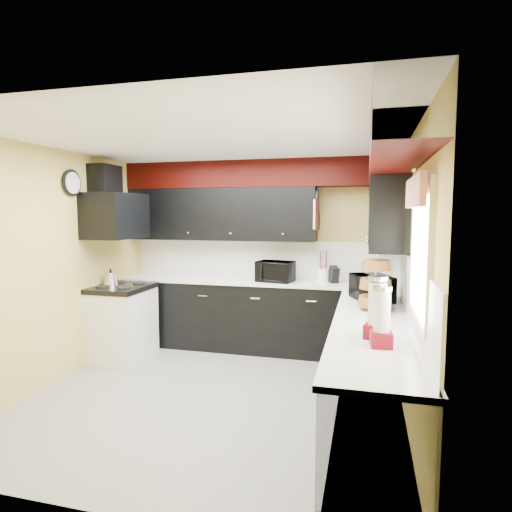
{
  "coord_description": "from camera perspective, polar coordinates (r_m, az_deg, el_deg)",
  "views": [
    {
      "loc": [
        1.43,
        -3.9,
        1.81
      ],
      "look_at": [
        0.25,
        0.67,
        1.34
      ],
      "focal_mm": 30.0,
      "sensor_mm": 36.0,
      "label": 1
    }
  ],
  "objects": [
    {
      "name": "ground",
      "position": [
        4.53,
        -5.39,
        -17.87
      ],
      "size": [
        3.6,
        3.6,
        0.0
      ],
      "primitive_type": "plane",
      "color": "gray",
      "rests_on": "ground"
    },
    {
      "name": "wall_back",
      "position": [
        5.91,
        0.43,
        0.24
      ],
      "size": [
        3.6,
        0.06,
        2.5
      ],
      "primitive_type": "cube",
      "color": "#E0C666",
      "rests_on": "ground"
    },
    {
      "name": "wall_right",
      "position": [
        3.96,
        19.75,
        -2.77
      ],
      "size": [
        0.06,
        3.6,
        2.5
      ],
      "primitive_type": "cube",
      "color": "#E0C666",
      "rests_on": "ground"
    },
    {
      "name": "wall_left",
      "position": [
        5.1,
        -24.94,
        -1.16
      ],
      "size": [
        0.06,
        3.6,
        2.5
      ],
      "primitive_type": "cube",
      "color": "#E0C666",
      "rests_on": "ground"
    },
    {
      "name": "ceiling",
      "position": [
        4.21,
        -5.72,
        15.08
      ],
      "size": [
        3.6,
        3.6,
        0.06
      ],
      "primitive_type": "cube",
      "color": "white",
      "rests_on": "wall_back"
    },
    {
      "name": "cab_back",
      "position": [
        5.75,
        -0.31,
        -7.99
      ],
      "size": [
        3.6,
        0.6,
        0.9
      ],
      "primitive_type": "cube",
      "color": "black",
      "rests_on": "ground"
    },
    {
      "name": "cab_right",
      "position": [
        3.85,
        15.15,
        -15.18
      ],
      "size": [
        0.6,
        3.0,
        0.9
      ],
      "primitive_type": "cube",
      "color": "black",
      "rests_on": "ground"
    },
    {
      "name": "counter_back",
      "position": [
        5.66,
        -0.31,
        -3.37
      ],
      "size": [
        3.62,
        0.64,
        0.04
      ],
      "primitive_type": "cube",
      "color": "white",
      "rests_on": "cab_back"
    },
    {
      "name": "counter_right",
      "position": [
        3.71,
        15.34,
        -8.38
      ],
      "size": [
        0.64,
        3.02,
        0.04
      ],
      "primitive_type": "cube",
      "color": "white",
      "rests_on": "cab_right"
    },
    {
      "name": "splash_back",
      "position": [
        5.9,
        0.4,
        -0.35
      ],
      "size": [
        3.6,
        0.02,
        0.5
      ],
      "primitive_type": "cube",
      "color": "white",
      "rests_on": "counter_back"
    },
    {
      "name": "splash_right",
      "position": [
        3.97,
        19.58,
        -3.63
      ],
      "size": [
        0.02,
        3.6,
        0.5
      ],
      "primitive_type": "cube",
      "color": "white",
      "rests_on": "counter_right"
    },
    {
      "name": "upper_back",
      "position": [
        5.86,
        -4.76,
        5.56
      ],
      "size": [
        2.6,
        0.35,
        0.7
      ],
      "primitive_type": "cube",
      "color": "black",
      "rests_on": "wall_back"
    },
    {
      "name": "upper_right",
      "position": [
        4.81,
        16.91,
        5.32
      ],
      "size": [
        0.35,
        1.8,
        0.7
      ],
      "primitive_type": "cube",
      "color": "black",
      "rests_on": "wall_right"
    },
    {
      "name": "soffit_back",
      "position": [
        5.73,
        -0.01,
        10.84
      ],
      "size": [
        3.6,
        0.36,
        0.35
      ],
      "primitive_type": "cube",
      "color": "black",
      "rests_on": "wall_back"
    },
    {
      "name": "soffit_right",
      "position": [
        3.77,
        17.76,
        13.28
      ],
      "size": [
        0.36,
        3.24,
        0.35
      ],
      "primitive_type": "cube",
      "color": "black",
      "rests_on": "wall_right"
    },
    {
      "name": "stove",
      "position": [
        5.67,
        -17.35,
        -8.67
      ],
      "size": [
        0.6,
        0.75,
        0.86
      ],
      "primitive_type": "cube",
      "color": "white",
      "rests_on": "ground"
    },
    {
      "name": "cooktop",
      "position": [
        5.57,
        -17.49,
        -4.08
      ],
      "size": [
        0.62,
        0.77,
        0.06
      ],
      "primitive_type": "cube",
      "color": "black",
      "rests_on": "stove"
    },
    {
      "name": "hood",
      "position": [
        5.53,
        -18.2,
        5.09
      ],
      "size": [
        0.5,
        0.78,
        0.55
      ],
      "primitive_type": "cube",
      "color": "black",
      "rests_on": "wall_left"
    },
    {
      "name": "hood_duct",
      "position": [
        5.61,
        -19.47,
        9.35
      ],
      "size": [
        0.24,
        0.4,
        0.4
      ],
      "primitive_type": "cube",
      "color": "black",
      "rests_on": "wall_left"
    },
    {
      "name": "window",
      "position": [
        3.04,
        21.19,
        0.4
      ],
      "size": [
        0.03,
        0.86,
        0.96
      ],
      "primitive_type": null,
      "color": "white",
      "rests_on": "wall_right"
    },
    {
      "name": "valance",
      "position": [
        3.02,
        20.42,
        7.99
      ],
      "size": [
        0.04,
        0.88,
        0.2
      ],
      "primitive_type": "cube",
      "color": "red",
      "rests_on": "wall_right"
    },
    {
      "name": "pan_top",
      "position": [
        5.49,
        8.19,
        7.61
      ],
      "size": [
        0.03,
        0.22,
        0.4
      ],
      "primitive_type": null,
      "color": "black",
      "rests_on": "upper_back"
    },
    {
      "name": "pan_mid",
      "position": [
        5.36,
        8.0,
        4.99
      ],
      "size": [
        0.03,
        0.28,
        0.46
      ],
      "primitive_type": null,
      "color": "black",
      "rests_on": "upper_back"
    },
    {
      "name": "pan_low",
      "position": [
        5.62,
        8.3,
        4.7
      ],
      "size": [
        0.03,
        0.24,
        0.42
      ],
      "primitive_type": null,
      "color": "black",
      "rests_on": "upper_back"
    },
    {
      "name": "cut_board",
      "position": [
        5.24,
        7.97,
        5.52
      ],
      "size": [
        0.03,
        0.26,
        0.35
      ],
      "primitive_type": "cube",
      "color": "white",
      "rests_on": "upper_back"
    },
    {
      "name": "baskets",
      "position": [
        4.01,
        15.65,
        -3.57
      ],
      "size": [
        0.27,
        0.27,
        0.5
      ],
      "primitive_type": null,
      "color": "brown",
      "rests_on": "upper_right"
    },
    {
      "name": "clock",
      "position": [
        5.25,
        -23.35,
        8.93
      ],
      "size": [
        0.03,
        0.3,
        0.3
      ],
      "primitive_type": null,
      "color": "black",
      "rests_on": "wall_left"
    },
    {
      "name": "deco_plate",
      "position": [
        3.6,
        20.32,
        12.37
      ],
      "size": [
        0.03,
        0.24,
        0.24
      ],
      "primitive_type": null,
      "color": "white",
      "rests_on": "wall_right"
    },
    {
      "name": "toaster_oven",
      "position": [
        5.49,
        2.56,
        -2.06
      ],
      "size": [
        0.51,
        0.45,
        0.26
      ],
      "primitive_type": "imported",
      "rotation": [
        0.0,
        0.0,
        -0.18
      ],
      "color": "black",
      "rests_on": "counter_back"
    },
    {
      "name": "microwave",
      "position": [
        4.44,
        15.25,
        -4.12
      ],
      "size": [
        0.48,
        0.55,
        0.26
      ],
      "primitive_type": "imported",
      "rotation": [
        0.0,
        0.0,
        1.99
      ],
      "color": "black",
      "rests_on": "counter_right"
    },
    {
      "name": "utensil_crock",
      "position": [
        5.53,
        8.95,
        -2.55
      ],
      "size": [
        0.17,
        0.17,
        0.17
      ],
      "primitive_type": "cylinder",
      "rotation": [
        0.0,
        0.0,
        -0.08
      ],
      "color": "white",
      "rests_on": "counter_back"
    },
    {
      "name": "knife_block",
      "position": [
        5.45,
        10.34,
        -2.48
      ],
      "size": [
        0.14,
        0.16,
        0.21
      ],
      "primitive_type": "cube",
      "rotation": [
        0.0,
        0.0,
        0.44
      ],
      "color": "black",
      "rests_on": "counter_back"
    },
    {
      "name": "kettle",
      "position": [
        5.64,
        -18.8,
        -2.9
      ],
      "size": [
        0.23,
        0.23,
        0.16
      ],
      "primitive_type": null,
      "rotation": [
        0.0,
        0.0,
        0.39
      ],
      "color": "silver",
      "rests_on": "cooktop"
    },
    {
      "name": "dispenser_a",
      "position": [
        2.93,
        16.41,
        -8.06
      ],
      "size": [
        0.15,
        0.15,
        0.37
      ],
      "primitive_type": null,
      "rotation": [
        0.0,
        0.0,
        0.09
      ],
      "color": "maroon",
      "rests_on": "counter_right"
    },
    {
      "name": "dispenser_b",
      "position": [
        3.11,
        15.84,
        -6.78
      ],
      "size": [
        0.19,
        0.19,
        0.42
      ],
      "primitive_type": null,
      "rotation": [
        0.0,
        0.0,
        -0.23
      ],
      "color": "maroon",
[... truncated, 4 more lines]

